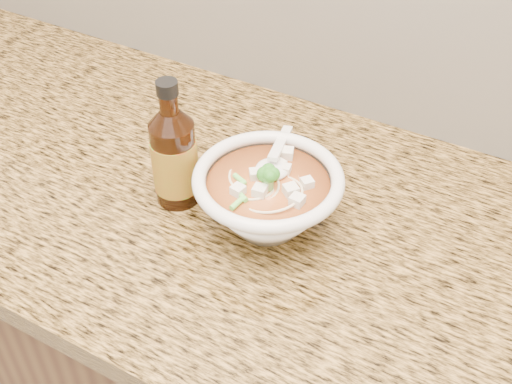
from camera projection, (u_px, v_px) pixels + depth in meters
The scene contains 3 objects.
counter_slab at pixel (290, 227), 0.99m from camera, with size 4.00×0.68×0.04m, color #A0773A.
soup_bowl at pixel (268, 199), 0.94m from camera, with size 0.22×0.25×0.12m.
hot_sauce_bottle at pixel (174, 158), 0.96m from camera, with size 0.08×0.08×0.21m.
Camera 1 is at (0.30, 1.03, 1.58)m, focal length 45.00 mm.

